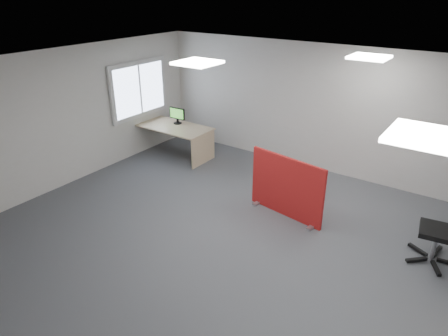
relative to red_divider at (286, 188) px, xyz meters
The scene contains 9 objects.
floor 1.45m from the red_divider, 79.01° to the right, with size 9.00×9.00×0.00m, color #515459.
ceiling 2.54m from the red_divider, 79.01° to the right, with size 9.00×7.00×0.02m, color white.
wall_back 2.34m from the red_divider, 83.32° to the left, with size 9.00×0.02×2.70m, color silver.
wall_left 4.52m from the red_divider, 162.76° to the right, with size 0.02×7.00×2.70m, color silver.
window 4.35m from the red_divider, behind, with size 0.06×1.70×1.30m.
ceiling_lights 2.30m from the red_divider, 47.83° to the right, with size 4.10×4.10×0.04m.
red_divider is the anchor object (origin of this frame).
second_desk 3.57m from the red_divider, 163.82° to the left, with size 1.79×0.89×0.73m.
monitor_second 3.69m from the red_divider, 161.62° to the left, with size 0.42×0.19×0.38m.
Camera 1 is at (2.37, -4.34, 3.77)m, focal length 32.00 mm.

